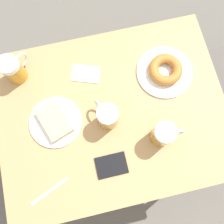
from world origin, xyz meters
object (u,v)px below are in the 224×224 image
object	(u,v)px
napkin_folded	(86,74)
passport_near_edge	(111,165)
beer_mug_center	(164,134)
fork	(50,191)
beer_mug_right	(14,69)
beer_mug_left	(107,116)
plate_with_donut	(165,71)
plate_with_cake	(55,122)

from	to	relation	value
napkin_folded	passport_near_edge	xyz separation A→B (m)	(0.42, 0.02, 0.00)
beer_mug_center	fork	size ratio (longest dim) A/B	0.81
fork	beer_mug_right	bearing A→B (deg)	-174.63
beer_mug_center	beer_mug_right	xyz separation A→B (m)	(-0.41, -0.54, 0.00)
beer_mug_left	beer_mug_center	xyz separation A→B (m)	(0.12, 0.20, 0.00)
beer_mug_right	fork	bearing A→B (deg)	5.37
passport_near_edge	beer_mug_center	bearing A→B (deg)	106.70
beer_mug_center	plate_with_donut	bearing A→B (deg)	161.00
napkin_folded	fork	xyz separation A→B (m)	(0.46, -0.24, -0.00)
napkin_folded	fork	world-z (taller)	same
fork	plate_with_donut	bearing A→B (deg)	123.39
plate_with_donut	napkin_folded	world-z (taller)	plate_with_donut
beer_mug_left	beer_mug_center	world-z (taller)	same
beer_mug_right	beer_mug_center	bearing A→B (deg)	52.85
napkin_folded	plate_with_donut	bearing A→B (deg)	77.98
napkin_folded	beer_mug_right	bearing A→B (deg)	-101.75
beer_mug_right	beer_mug_left	bearing A→B (deg)	49.71
beer_mug_left	passport_near_edge	xyz separation A→B (m)	(0.19, -0.03, -0.06)
beer_mug_center	fork	world-z (taller)	beer_mug_center
beer_mug_right	passport_near_edge	distance (m)	0.57
plate_with_cake	beer_mug_center	world-z (taller)	beer_mug_center
fork	napkin_folded	bearing A→B (deg)	152.27
beer_mug_left	beer_mug_right	size ratio (longest dim) A/B	1.00
fork	passport_near_edge	xyz separation A→B (m)	(-0.04, 0.26, 0.00)
plate_with_cake	plate_with_donut	bearing A→B (deg)	102.59
plate_with_cake	beer_mug_center	bearing A→B (deg)	68.96
plate_with_cake	fork	distance (m)	0.28
beer_mug_right	fork	world-z (taller)	beer_mug_right
plate_with_cake	beer_mug_right	xyz separation A→B (m)	(-0.25, -0.12, 0.05)
beer_mug_left	beer_mug_right	xyz separation A→B (m)	(-0.29, -0.34, 0.00)
beer_mug_right	plate_with_cake	bearing A→B (deg)	26.14
beer_mug_right	passport_near_edge	size ratio (longest dim) A/B	1.06
plate_with_donut	beer_mug_left	world-z (taller)	beer_mug_left
plate_with_cake	beer_mug_center	size ratio (longest dim) A/B	1.67
beer_mug_right	fork	size ratio (longest dim) A/B	0.81
beer_mug_left	fork	distance (m)	0.38
beer_mug_center	napkin_folded	world-z (taller)	beer_mug_center
beer_mug_left	fork	xyz separation A→B (m)	(0.23, -0.29, -0.06)
plate_with_donut	napkin_folded	xyz separation A→B (m)	(-0.07, -0.34, -0.02)
plate_with_cake	beer_mug_left	xyz separation A→B (m)	(0.04, 0.22, 0.05)
beer_mug_center	plate_with_cake	bearing A→B (deg)	-111.04
passport_near_edge	napkin_folded	bearing A→B (deg)	-176.96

